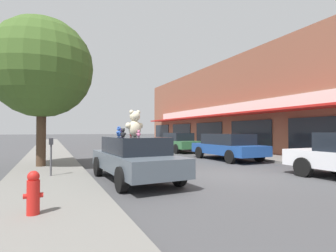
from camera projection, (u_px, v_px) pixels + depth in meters
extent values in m
plane|color=#424244|center=(225.00, 176.00, 9.62)|extent=(260.00, 260.00, 0.00)
cube|color=slate|center=(48.00, 188.00, 7.17)|extent=(2.63, 90.00, 0.13)
cube|color=slate|center=(331.00, 165.00, 12.07)|extent=(2.63, 90.00, 0.13)
cube|color=brown|center=(294.00, 108.00, 24.48)|extent=(15.45, 32.31, 7.54)
cube|color=red|center=(219.00, 116.00, 20.95)|extent=(1.54, 27.14, 0.12)
cube|color=silver|center=(227.00, 109.00, 21.26)|extent=(0.08, 25.85, 0.70)
cube|color=black|center=(321.00, 135.00, 13.87)|extent=(0.06, 4.09, 2.00)
cube|color=black|center=(250.00, 134.00, 18.77)|extent=(0.06, 4.09, 2.00)
cube|color=black|center=(208.00, 134.00, 23.68)|extent=(0.06, 4.09, 2.00)
cube|color=black|center=(181.00, 133.00, 28.58)|extent=(0.06, 4.09, 2.00)
cube|color=black|center=(162.00, 133.00, 33.48)|extent=(0.06, 4.09, 2.00)
cube|color=#4C5660|center=(134.00, 162.00, 8.65)|extent=(2.01, 4.71, 0.55)
cube|color=black|center=(134.00, 145.00, 8.66)|extent=(1.70, 2.62, 0.54)
cylinder|color=black|center=(98.00, 166.00, 9.52)|extent=(0.23, 0.70, 0.69)
cylinder|color=black|center=(143.00, 164.00, 10.32)|extent=(0.23, 0.70, 0.69)
cylinder|color=black|center=(121.00, 180.00, 6.96)|extent=(0.23, 0.70, 0.69)
cylinder|color=black|center=(179.00, 175.00, 7.77)|extent=(0.23, 0.70, 0.69)
ellipsoid|color=beige|center=(135.00, 129.00, 8.92)|extent=(0.50, 0.45, 0.57)
sphere|color=beige|center=(135.00, 116.00, 8.93)|extent=(0.43, 0.43, 0.36)
sphere|color=beige|center=(138.00, 112.00, 9.01)|extent=(0.18, 0.18, 0.15)
sphere|color=beige|center=(132.00, 112.00, 8.85)|extent=(0.18, 0.18, 0.15)
sphere|color=white|center=(133.00, 117.00, 9.05)|extent=(0.16, 0.16, 0.14)
sphere|color=beige|center=(140.00, 126.00, 9.08)|extent=(0.25, 0.25, 0.21)
sphere|color=beige|center=(128.00, 126.00, 8.81)|extent=(0.25, 0.25, 0.21)
ellipsoid|color=blue|center=(119.00, 134.00, 8.91)|extent=(0.22, 0.22, 0.22)
sphere|color=blue|center=(119.00, 129.00, 8.92)|extent=(0.20, 0.20, 0.14)
sphere|color=blue|center=(120.00, 127.00, 8.97)|extent=(0.08, 0.08, 0.06)
sphere|color=blue|center=(118.00, 127.00, 8.87)|extent=(0.08, 0.08, 0.06)
sphere|color=#548DFF|center=(117.00, 129.00, 8.93)|extent=(0.08, 0.08, 0.05)
sphere|color=blue|center=(120.00, 132.00, 9.00)|extent=(0.11, 0.11, 0.08)
sphere|color=blue|center=(117.00, 132.00, 8.83)|extent=(0.11, 0.11, 0.08)
ellipsoid|color=purple|center=(122.00, 134.00, 9.07)|extent=(0.17, 0.16, 0.17)
sphere|color=purple|center=(122.00, 130.00, 9.07)|extent=(0.15, 0.15, 0.11)
sphere|color=purple|center=(123.00, 129.00, 9.07)|extent=(0.06, 0.06, 0.05)
sphere|color=purple|center=(121.00, 129.00, 9.07)|extent=(0.06, 0.06, 0.05)
sphere|color=#BA67ED|center=(122.00, 131.00, 9.12)|extent=(0.06, 0.06, 0.04)
sphere|color=purple|center=(124.00, 133.00, 9.07)|extent=(0.09, 0.09, 0.06)
sphere|color=purple|center=(120.00, 133.00, 9.08)|extent=(0.09, 0.09, 0.06)
ellipsoid|color=pink|center=(139.00, 135.00, 8.62)|extent=(0.13, 0.12, 0.14)
sphere|color=pink|center=(139.00, 132.00, 8.63)|extent=(0.11, 0.11, 0.09)
sphere|color=pink|center=(139.00, 131.00, 8.65)|extent=(0.05, 0.05, 0.04)
sphere|color=pink|center=(138.00, 131.00, 8.61)|extent=(0.05, 0.05, 0.04)
sphere|color=#FFA3DA|center=(138.00, 132.00, 8.66)|extent=(0.04, 0.04, 0.03)
sphere|color=pink|center=(140.00, 134.00, 8.67)|extent=(0.07, 0.07, 0.05)
sphere|color=pink|center=(137.00, 134.00, 8.59)|extent=(0.07, 0.07, 0.05)
ellipsoid|color=black|center=(123.00, 135.00, 7.93)|extent=(0.17, 0.18, 0.18)
sphere|color=black|center=(123.00, 130.00, 7.93)|extent=(0.16, 0.16, 0.11)
sphere|color=black|center=(124.00, 129.00, 7.91)|extent=(0.07, 0.07, 0.05)
sphere|color=black|center=(122.00, 129.00, 7.95)|extent=(0.07, 0.07, 0.05)
sphere|color=#3A3A3D|center=(124.00, 131.00, 7.97)|extent=(0.06, 0.06, 0.04)
sphere|color=black|center=(125.00, 134.00, 7.90)|extent=(0.09, 0.09, 0.07)
sphere|color=black|center=(121.00, 134.00, 7.97)|extent=(0.09, 0.09, 0.07)
ellipsoid|color=red|center=(131.00, 134.00, 9.78)|extent=(0.14, 0.15, 0.15)
sphere|color=red|center=(131.00, 131.00, 9.78)|extent=(0.13, 0.13, 0.09)
sphere|color=red|center=(131.00, 130.00, 9.81)|extent=(0.05, 0.05, 0.04)
sphere|color=red|center=(131.00, 130.00, 9.75)|extent=(0.05, 0.05, 0.04)
sphere|color=#FF4741|center=(130.00, 132.00, 9.78)|extent=(0.05, 0.05, 0.04)
sphere|color=red|center=(131.00, 134.00, 9.84)|extent=(0.07, 0.07, 0.05)
sphere|color=red|center=(130.00, 134.00, 9.72)|extent=(0.07, 0.07, 0.05)
cylinder|color=black|center=(303.00, 167.00, 9.36)|extent=(0.20, 0.69, 0.69)
cylinder|color=black|center=(336.00, 164.00, 10.10)|extent=(0.20, 0.69, 0.69)
cube|color=#1E4793|center=(227.00, 149.00, 14.80)|extent=(1.94, 4.73, 0.54)
cube|color=black|center=(227.00, 139.00, 14.81)|extent=(1.71, 2.89, 0.60)
cylinder|color=black|center=(199.00, 152.00, 15.74)|extent=(0.20, 0.69, 0.69)
cylinder|color=black|center=(225.00, 151.00, 16.52)|extent=(0.20, 0.69, 0.69)
cylinder|color=black|center=(230.00, 157.00, 13.07)|extent=(0.20, 0.69, 0.69)
cylinder|color=black|center=(259.00, 155.00, 13.85)|extent=(0.20, 0.69, 0.69)
cube|color=#336B3D|center=(178.00, 144.00, 20.46)|extent=(1.73, 4.53, 0.55)
cube|color=black|center=(178.00, 137.00, 20.47)|extent=(1.52, 2.43, 0.59)
cylinder|color=black|center=(161.00, 147.00, 21.38)|extent=(0.20, 0.69, 0.69)
cylinder|color=black|center=(180.00, 146.00, 22.08)|extent=(0.20, 0.69, 0.69)
cylinder|color=black|center=(176.00, 149.00, 18.83)|extent=(0.20, 0.69, 0.69)
cylinder|color=black|center=(197.00, 148.00, 19.53)|extent=(0.20, 0.69, 0.69)
cylinder|color=#473323|center=(41.00, 138.00, 11.28)|extent=(0.39, 0.39, 2.43)
sphere|color=#3D5B23|center=(42.00, 68.00, 11.34)|extent=(4.32, 4.32, 4.32)
cylinder|color=red|center=(33.00, 197.00, 4.74)|extent=(0.22, 0.22, 0.62)
sphere|color=red|center=(33.00, 177.00, 4.75)|extent=(0.21, 0.21, 0.21)
cylinder|color=red|center=(26.00, 196.00, 4.70)|extent=(0.10, 0.09, 0.09)
cylinder|color=red|center=(40.00, 195.00, 4.79)|extent=(0.10, 0.09, 0.09)
cylinder|color=#4C4C51|center=(51.00, 160.00, 8.84)|extent=(0.06, 0.06, 1.05)
cube|color=#2D2D33|center=(51.00, 141.00, 8.86)|extent=(0.14, 0.10, 0.22)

